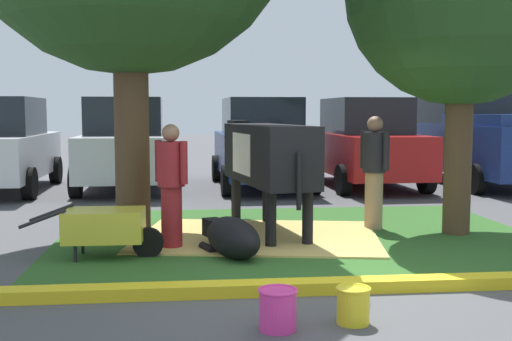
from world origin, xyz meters
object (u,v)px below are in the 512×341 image
object	(u,v)px
cow_holstein	(266,154)
bucket_yellow	(353,304)
person_handler	(374,169)
sedan_blue	(261,144)
sedan_silver	(126,145)
bucket_pink	(278,308)
pickup_truck_black	(480,137)
wheelbarrow	(107,226)
sedan_red	(365,144)
hatchback_white	(0,146)
calf_lying	(231,237)
person_visitor_near	(171,183)

from	to	relation	value
cow_holstein	bucket_yellow	bearing A→B (deg)	-86.43
person_handler	sedan_blue	bearing A→B (deg)	101.09
sedan_silver	sedan_blue	bearing A→B (deg)	-1.17
bucket_pink	sedan_blue	world-z (taller)	sedan_blue
sedan_silver	pickup_truck_black	bearing A→B (deg)	0.71
wheelbarrow	sedan_red	size ratio (longest dim) A/B	0.36
cow_holstein	pickup_truck_black	world-z (taller)	pickup_truck_black
hatchback_white	pickup_truck_black	bearing A→B (deg)	1.49
bucket_pink	bucket_yellow	world-z (taller)	bucket_pink
sedan_blue	person_handler	bearing A→B (deg)	-78.91
cow_holstein	wheelbarrow	size ratio (longest dim) A/B	1.94
bucket_pink	bucket_yellow	bearing A→B (deg)	7.40
person_handler	calf_lying	bearing A→B (deg)	-145.36
wheelbarrow	sedan_blue	size ratio (longest dim) A/B	0.36
person_visitor_near	cow_holstein	bearing A→B (deg)	34.52
pickup_truck_black	person_handler	bearing A→B (deg)	-127.66
bucket_pink	sedan_silver	bearing A→B (deg)	102.41
cow_holstein	wheelbarrow	bearing A→B (deg)	-147.67
pickup_truck_black	hatchback_white	bearing A→B (deg)	-178.51
wheelbarrow	person_handler	bearing A→B (deg)	21.50
calf_lying	person_visitor_near	distance (m)	1.04
wheelbarrow	sedan_red	world-z (taller)	sedan_red
bucket_pink	sedan_blue	distance (m)	9.41
calf_lying	sedan_blue	world-z (taller)	sedan_blue
cow_holstein	sedan_silver	bearing A→B (deg)	114.10
bucket_pink	hatchback_white	bearing A→B (deg)	117.16
person_handler	sedan_red	bearing A→B (deg)	75.53
person_handler	sedan_silver	bearing A→B (deg)	127.07
calf_lying	bucket_yellow	bearing A→B (deg)	-71.37
wheelbarrow	bucket_yellow	size ratio (longest dim) A/B	5.28
wheelbarrow	hatchback_white	distance (m)	7.31
sedan_blue	sedan_red	distance (m)	2.39
person_visitor_near	wheelbarrow	size ratio (longest dim) A/B	0.98
cow_holstein	bucket_pink	size ratio (longest dim) A/B	9.39
calf_lying	person_visitor_near	xyz separation A→B (m)	(-0.71, 0.47, 0.60)
hatchback_white	sedan_red	xyz separation A→B (m)	(8.05, 0.05, 0.00)
wheelbarrow	sedan_blue	bearing A→B (deg)	68.94
cow_holstein	sedan_silver	size ratio (longest dim) A/B	0.70
person_visitor_near	bucket_yellow	xyz separation A→B (m)	(1.53, -2.92, -0.68)
wheelbarrow	pickup_truck_black	distance (m)	10.46
wheelbarrow	bucket_pink	xyz separation A→B (m)	(1.65, -2.60, -0.21)
bucket_pink	bucket_yellow	distance (m)	0.64
pickup_truck_black	calf_lying	bearing A→B (deg)	-132.54
person_handler	bucket_pink	size ratio (longest dim) A/B	5.00
calf_lying	hatchback_white	size ratio (longest dim) A/B	0.30
bucket_yellow	hatchback_white	size ratio (longest dim) A/B	0.07
wheelbarrow	bucket_yellow	distance (m)	3.40
sedan_blue	sedan_red	world-z (taller)	same
bucket_pink	calf_lying	bearing A→B (deg)	94.37
bucket_yellow	sedan_red	xyz separation A→B (m)	(2.70, 9.17, 0.83)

